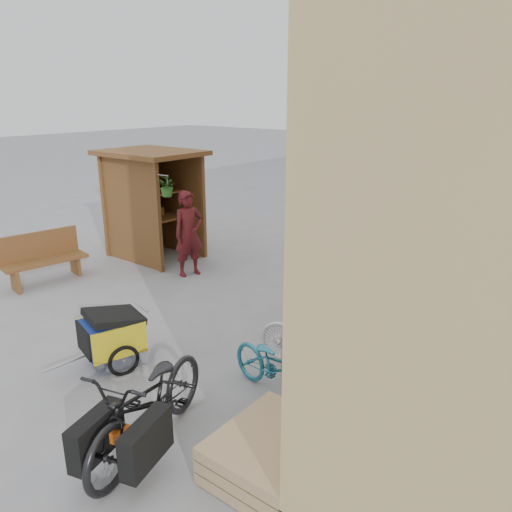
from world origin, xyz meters
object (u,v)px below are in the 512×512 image
Objects in this scene: bench at (43,257)px; bike_0 at (278,367)px; bike_6 at (417,273)px; bike_7 at (431,264)px; bike_2 at (355,310)px; child_trailer at (112,333)px; bike_4 at (389,292)px; shopping_carts at (495,235)px; cargo_bike at (148,405)px; bike_3 at (372,297)px; pallet_stack at (273,454)px; person_kiosk at (189,234)px; bike_5 at (392,276)px; kiosk at (149,189)px; bike_1 at (312,338)px.

bench reaches higher than bike_0.
bike_6 is 0.50m from bike_7.
bike_7 reaches higher than bike_2.
child_trailer is 2.38m from bike_0.
bike_7 is (0.07, 1.74, 0.04)m from bike_4.
shopping_carts is 0.82× the size of cargo_bike.
bike_3 is 1.10× the size of bike_6.
person_kiosk is at bearing 143.27° from pallet_stack.
bike_5 reaches higher than bike_6.
kiosk is 5.72m from bike_2.
bike_1 is (5.93, 0.45, -0.05)m from bench.
bike_7 is at bearing -7.23° from bike_4.
bike_7 is at bearing 68.13° from cargo_bike.
cargo_bike is 1.66m from bike_0.
pallet_stack is 1.30m from bike_0.
cargo_bike is at bearing 157.62° from bike_1.
shopping_carts is 1.11× the size of bike_7.
bike_0 is (5.96, -0.37, -0.10)m from bench.
bike_0 is 2.48m from bike_3.
bike_0 is at bearing 6.22° from bench.
bike_1 is 2.24m from bike_4.
bike_3 is at bearing 66.40° from cargo_bike.
bike_0 is at bearing 123.94° from pallet_stack.
bike_7 is at bearing 2.07° from bike_3.
child_trailer is at bearing -47.02° from kiosk.
pallet_stack is at bearing -164.30° from bike_3.
bike_5 reaches higher than bench.
bike_7 reaches higher than pallet_stack.
cargo_bike is at bearing 177.28° from bike_3.
bike_1 reaches higher than bike_4.
child_trailer is 0.81× the size of bike_3.
bike_0 is at bearing 163.94° from bike_5.
bike_4 is (2.33, 3.79, -0.01)m from child_trailer.
pallet_stack is 1.36m from cargo_bike.
cargo_bike is 1.36× the size of bike_7.
shopping_carts reaches higher than bike_1.
person_kiosk is at bearing 93.61° from bike_4.
bike_1 is (-0.75, -6.20, -0.20)m from shopping_carts.
bike_7 is at bearing 9.80° from bike_0.
bike_4 is at bearing 4.03° from bike_2.
child_trailer is at bearing -6.83° from bench.
child_trailer is 3.54m from bike_2.
bike_1 reaches higher than pallet_stack.
bench is at bearing 109.09° from bike_4.
bike_5 is at bearing 80.19° from child_trailer.
child_trailer is 0.66× the size of cargo_bike.
kiosk is 4.96m from child_trailer.
bike_0 is at bearing -95.84° from shopping_carts.
cargo_bike is 5.34m from person_kiosk.
person_kiosk reaches higher than child_trailer.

